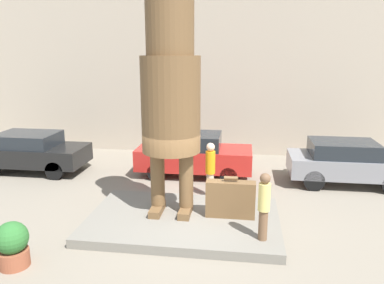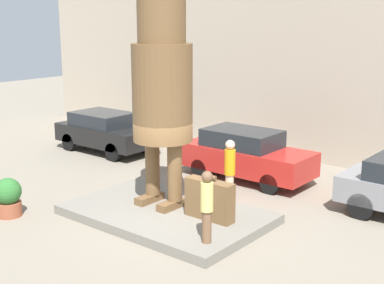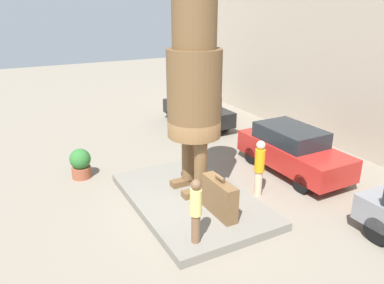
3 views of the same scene
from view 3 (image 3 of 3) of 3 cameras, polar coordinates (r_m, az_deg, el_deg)
name	(u,v)px [view 3 (image 3 of 3)]	position (r m, az deg, el deg)	size (l,w,h in m)	color
ground_plane	(191,203)	(11.54, -0.14, -9.26)	(60.00, 60.00, 0.00)	gray
pedestal	(191,199)	(11.48, -0.14, -8.73)	(5.19, 3.33, 0.24)	slate
building_backdrop	(383,56)	(15.46, 27.04, 11.62)	(28.00, 0.60, 7.86)	tan
statue_figure	(194,81)	(10.69, 0.34, 9.26)	(1.57, 1.57, 5.82)	brown
giant_suitcase	(219,197)	(10.31, 4.21, -8.42)	(1.33, 0.36, 1.16)	brown
tourist	(196,209)	(8.97, 0.60, -10.11)	(0.28, 0.28, 1.67)	brown
parked_car_black	(197,110)	(18.36, 0.71, 4.97)	(4.09, 1.84, 1.55)	black
parked_car_red	(292,150)	(13.69, 15.03, -1.12)	(4.31, 1.75, 1.64)	#B2231E
planter_pot	(81,163)	(13.47, -16.61, -3.10)	(0.72, 0.72, 1.05)	brown
worker_hivis	(259,166)	(11.73, 10.23, -3.61)	(0.31, 0.31, 1.83)	beige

